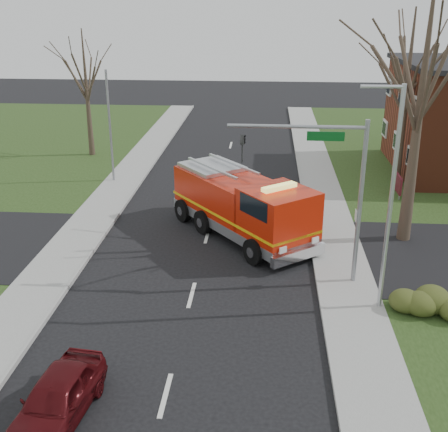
{
  "coord_description": "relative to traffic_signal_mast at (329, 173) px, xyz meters",
  "views": [
    {
      "loc": [
        2.76,
        -19.37,
        11.05
      ],
      "look_at": [
        1.02,
        3.59,
        2.0
      ],
      "focal_mm": 45.0,
      "sensor_mm": 36.0,
      "label": 1
    }
  ],
  "objects": [
    {
      "name": "traffic_signal_mast",
      "position": [
        0.0,
        0.0,
        0.0
      ],
      "size": [
        5.29,
        0.18,
        6.8
      ],
      "color": "gray",
      "rests_on": "ground"
    },
    {
      "name": "health_center_sign",
      "position": [
        5.29,
        11.0,
        -3.83
      ],
      "size": [
        0.12,
        2.0,
        1.4
      ],
      "color": "#52131D",
      "rests_on": "ground"
    },
    {
      "name": "ground",
      "position": [
        -5.21,
        -1.5,
        -4.71
      ],
      "size": [
        120.0,
        120.0,
        0.0
      ],
      "primitive_type": "plane",
      "color": "black",
      "rests_on": "ground"
    },
    {
      "name": "streetlight_pole",
      "position": [
        1.93,
        -2.0,
        -0.16
      ],
      "size": [
        1.48,
        0.16,
        8.4
      ],
      "color": "#B7BABF",
      "rests_on": "ground"
    },
    {
      "name": "parked_car_maroon",
      "position": [
        -8.01,
        -8.69,
        -4.02
      ],
      "size": [
        2.07,
        4.17,
        1.37
      ],
      "primitive_type": "imported",
      "rotation": [
        0.0,
        0.0,
        -0.12
      ],
      "color": "#470B0E",
      "rests_on": "ground"
    },
    {
      "name": "sidewalk_left",
      "position": [
        -11.41,
        -1.5,
        -4.63
      ],
      "size": [
        2.4,
        80.0,
        0.15
      ],
      "primitive_type": "cube",
      "color": "gray",
      "rests_on": "ground"
    },
    {
      "name": "hedge_corner",
      "position": [
        3.79,
        -2.5,
        -4.13
      ],
      "size": [
        2.8,
        2.0,
        0.9
      ],
      "primitive_type": "ellipsoid",
      "color": "#343B15",
      "rests_on": "lawn_right"
    },
    {
      "name": "bare_tree_near",
      "position": [
        4.29,
        4.5,
        2.71
      ],
      "size": [
        6.0,
        6.0,
        12.0
      ],
      "color": "#382B21",
      "rests_on": "ground"
    },
    {
      "name": "bare_tree_far",
      "position": [
        5.79,
        13.5,
        1.78
      ],
      "size": [
        5.25,
        5.25,
        10.5
      ],
      "color": "#382B21",
      "rests_on": "ground"
    },
    {
      "name": "sidewalk_right",
      "position": [
        0.99,
        -1.5,
        -4.63
      ],
      "size": [
        2.4,
        80.0,
        0.15
      ],
      "primitive_type": "cube",
      "color": "gray",
      "rests_on": "ground"
    },
    {
      "name": "utility_pole_far",
      "position": [
        -12.01,
        12.5,
        -1.21
      ],
      "size": [
        0.14,
        0.14,
        7.0
      ],
      "primitive_type": "cylinder",
      "color": "gray",
      "rests_on": "ground"
    },
    {
      "name": "bare_tree_left",
      "position": [
        -15.21,
        18.5,
        0.86
      ],
      "size": [
        4.5,
        4.5,
        9.0
      ],
      "color": "#382B21",
      "rests_on": "ground"
    },
    {
      "name": "fire_engine",
      "position": [
        -3.44,
        4.51,
        -3.18
      ],
      "size": [
        7.45,
        8.34,
        3.38
      ],
      "rotation": [
        0.0,
        0.0,
        0.67
      ],
      "color": "#BC1C08",
      "rests_on": "ground"
    }
  ]
}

